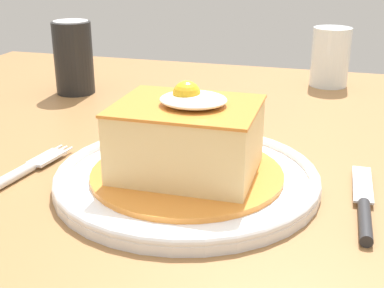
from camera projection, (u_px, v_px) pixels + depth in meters
The scene contains 7 objects.
dining_table at pixel (245, 224), 0.70m from camera, with size 1.32×0.95×0.77m.
main_plate at pixel (187, 177), 0.57m from camera, with size 0.29×0.29×0.02m.
sandwich_meal at pixel (187, 142), 0.56m from camera, with size 0.21×0.21×0.11m.
fork at pixel (22, 171), 0.59m from camera, with size 0.03×0.14×0.01m.
knife at pixel (364, 209), 0.51m from camera, with size 0.02×0.17×0.01m.
soda_can at pixel (74, 58), 0.90m from camera, with size 0.07×0.07×0.12m.
drinking_glass at pixel (330, 61), 0.95m from camera, with size 0.07×0.07×0.10m.
Camera 1 is at (0.10, -0.61, 1.02)m, focal length 49.13 mm.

